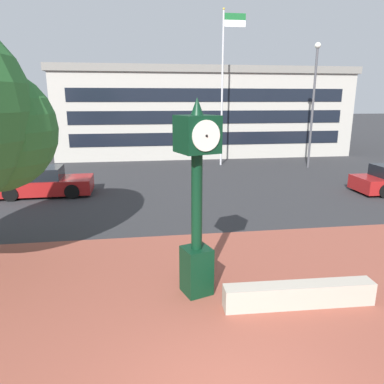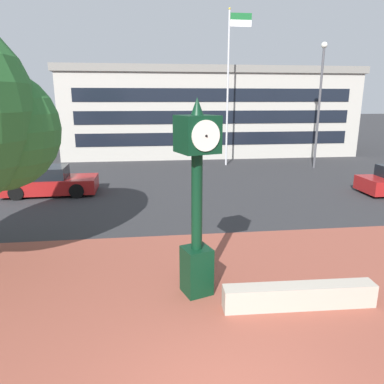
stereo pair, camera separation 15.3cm
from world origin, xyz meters
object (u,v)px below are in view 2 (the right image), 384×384
at_px(street_clock, 197,197).
at_px(flagpole_primary, 230,80).
at_px(car_street_near, 50,182).
at_px(civic_building, 201,110).
at_px(street_lamp_post, 320,95).

relative_size(street_clock, flagpole_primary, 0.45).
bearing_deg(street_clock, flagpole_primary, 56.36).
relative_size(car_street_near, flagpole_primary, 0.43).
distance_m(car_street_near, flagpole_primary, 12.63).
bearing_deg(civic_building, street_lamp_post, -64.15).
xyz_separation_m(flagpole_primary, street_lamp_post, (5.23, -1.71, -0.91)).
distance_m(car_street_near, street_lamp_post, 16.17).
bearing_deg(street_clock, car_street_near, 101.64).
bearing_deg(car_street_near, street_lamp_post, 106.25).
height_order(car_street_near, street_lamp_post, street_lamp_post).
bearing_deg(street_lamp_post, street_clock, -123.82).
distance_m(street_clock, street_lamp_post, 17.14).
bearing_deg(flagpole_primary, car_street_near, -146.58).
relative_size(street_clock, civic_building, 0.19).
xyz_separation_m(street_clock, street_lamp_post, (9.46, 14.11, 2.28)).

